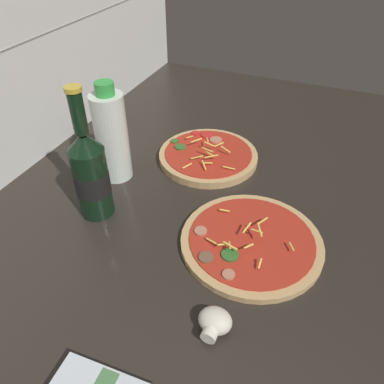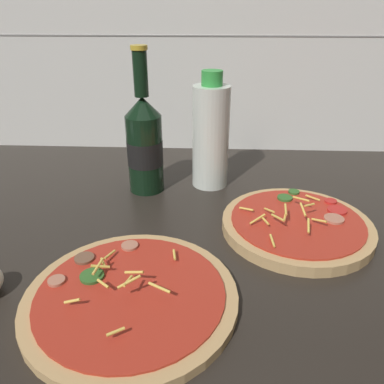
# 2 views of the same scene
# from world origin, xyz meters

# --- Properties ---
(counter_slab) EXTENTS (1.60, 0.90, 0.03)m
(counter_slab) POSITION_xyz_m (0.00, 0.00, 0.01)
(counter_slab) COLOR #28231E
(counter_slab) RESTS_ON ground
(pizza_near) EXTENTS (0.27, 0.27, 0.05)m
(pizza_near) POSITION_xyz_m (-0.03, -0.12, 0.03)
(pizza_near) COLOR tan
(pizza_near) RESTS_ON counter_slab
(pizza_far) EXTENTS (0.25, 0.25, 0.05)m
(pizza_far) POSITION_xyz_m (0.22, 0.06, 0.04)
(pizza_far) COLOR tan
(pizza_far) RESTS_ON counter_slab
(beer_bottle) EXTENTS (0.07, 0.07, 0.28)m
(beer_bottle) POSITION_xyz_m (-0.06, 0.20, 0.12)
(beer_bottle) COLOR black
(beer_bottle) RESTS_ON counter_slab
(oil_bottle) EXTENTS (0.07, 0.07, 0.23)m
(oil_bottle) POSITION_xyz_m (0.07, 0.23, 0.13)
(oil_bottle) COLOR silver
(oil_bottle) RESTS_ON counter_slab
(mushroom_left) EXTENTS (0.06, 0.05, 0.04)m
(mushroom_left) POSITION_xyz_m (-0.22, -0.12, 0.04)
(mushroom_left) COLOR white
(mushroom_left) RESTS_ON counter_slab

